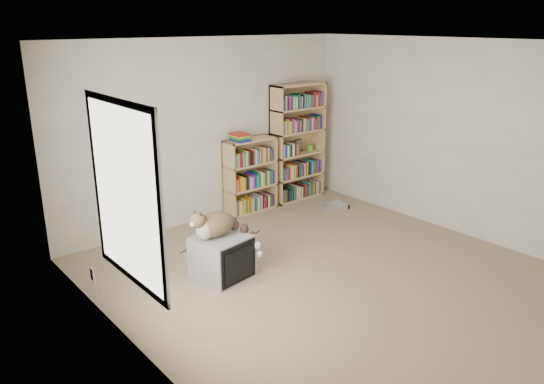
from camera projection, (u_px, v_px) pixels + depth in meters
floor at (336, 279)px, 5.81m from camera, size 4.50×5.00×0.01m
wall_back at (207, 131)px, 7.26m from camera, size 4.50×0.02×2.50m
wall_left at (137, 219)px, 4.06m from camera, size 0.02×5.00×2.50m
wall_right at (462, 139)px, 6.78m from camera, size 0.02×5.00×2.50m
ceiling at (345, 42)px, 5.03m from camera, size 4.50×5.00×0.02m
window at (125, 194)px, 4.17m from camera, size 0.02×1.22×1.52m
crt_tv at (222, 257)px, 5.77m from camera, size 0.64×0.59×0.49m
cat at (221, 227)px, 5.69m from camera, size 0.74×0.52×0.58m
bookcase_tall at (297, 145)px, 8.20m from camera, size 0.90×0.30×1.80m
bookcase_short at (250, 178)px, 7.76m from camera, size 0.79×0.30×1.08m
book_stack at (240, 137)px, 7.41m from camera, size 0.21×0.27×0.12m
green_mug at (309, 148)px, 8.37m from camera, size 0.09×0.09×0.10m
framed_print at (298, 145)px, 8.33m from camera, size 0.14×0.05×0.19m
dvd_player at (332, 207)px, 7.93m from camera, size 0.44×0.36×0.09m
wall_outlet at (92, 274)px, 5.21m from camera, size 0.01×0.08×0.13m
floor_cables at (243, 233)px, 7.04m from camera, size 1.20×0.70×0.01m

